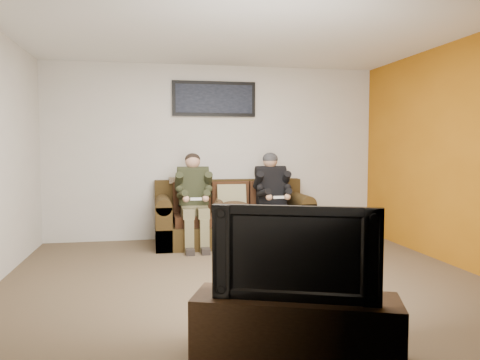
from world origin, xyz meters
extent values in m
plane|color=brown|center=(0.00, 0.00, 0.00)|extent=(5.00, 5.00, 0.00)
plane|color=silver|center=(0.00, 0.00, 2.60)|extent=(5.00, 5.00, 0.00)
plane|color=beige|center=(0.00, 2.25, 1.30)|extent=(5.00, 0.00, 5.00)
plane|color=beige|center=(0.00, -2.25, 1.30)|extent=(5.00, 0.00, 5.00)
plane|color=beige|center=(2.50, 0.00, 1.30)|extent=(0.00, 4.50, 4.50)
plane|color=#AE6511|center=(2.49, 0.00, 1.30)|extent=(0.00, 4.50, 4.50)
cube|color=#372710|center=(0.18, 1.75, 0.15)|extent=(2.19, 0.94, 0.30)
cube|color=#372710|center=(0.18, 2.12, 0.60)|extent=(2.19, 0.20, 0.60)
cube|color=#372710|center=(-0.80, 1.75, 0.30)|extent=(0.22, 0.94, 0.60)
cube|color=#372710|center=(1.17, 1.75, 0.30)|extent=(0.22, 0.94, 0.60)
cylinder|color=#372710|center=(-0.80, 1.75, 0.60)|extent=(0.22, 0.94, 0.22)
cylinder|color=#372710|center=(1.17, 1.75, 0.60)|extent=(0.22, 0.94, 0.22)
cube|color=#3D2212|center=(-0.38, 1.70, 0.37)|extent=(0.54, 0.60, 0.14)
cube|color=#3D2212|center=(-0.38, 1.98, 0.66)|extent=(0.54, 0.14, 0.44)
cube|color=#3D2212|center=(0.18, 1.70, 0.37)|extent=(0.54, 0.60, 0.14)
cube|color=#3D2212|center=(0.18, 1.98, 0.66)|extent=(0.54, 0.14, 0.44)
cube|color=#3D2212|center=(0.75, 1.70, 0.37)|extent=(0.54, 0.60, 0.14)
cube|color=#3D2212|center=(0.75, 1.98, 0.66)|extent=(0.54, 0.14, 0.44)
cube|color=#999064|center=(0.18, 1.87, 0.64)|extent=(0.42, 0.20, 0.41)
cube|color=gray|center=(-0.48, 2.10, 0.90)|extent=(0.45, 0.22, 0.08)
cube|color=olive|center=(-0.38, 1.67, 0.51)|extent=(0.36, 0.30, 0.14)
cube|color=#282B1A|center=(-0.38, 1.77, 0.81)|extent=(0.40, 0.30, 0.53)
cylinder|color=#282B1A|center=(-0.38, 1.79, 1.02)|extent=(0.44, 0.18, 0.18)
sphere|color=tan|center=(-0.38, 1.81, 1.18)|extent=(0.21, 0.21, 0.21)
cube|color=olive|center=(-0.48, 1.47, 0.50)|extent=(0.15, 0.42, 0.13)
cube|color=olive|center=(-0.28, 1.47, 0.50)|extent=(0.15, 0.42, 0.13)
cube|color=olive|center=(-0.48, 1.27, 0.22)|extent=(0.12, 0.13, 0.44)
cube|color=olive|center=(-0.28, 1.27, 0.22)|extent=(0.12, 0.13, 0.44)
cube|color=black|center=(-0.48, 1.19, 0.04)|extent=(0.11, 0.26, 0.08)
cube|color=black|center=(-0.28, 1.19, 0.04)|extent=(0.11, 0.26, 0.08)
cylinder|color=#282B1A|center=(-0.58, 1.70, 0.91)|extent=(0.11, 0.30, 0.28)
cylinder|color=#282B1A|center=(-0.18, 1.70, 0.91)|extent=(0.11, 0.30, 0.28)
cylinder|color=#282B1A|center=(-0.55, 1.48, 0.75)|extent=(0.14, 0.32, 0.15)
cylinder|color=#282B1A|center=(-0.21, 1.48, 0.75)|extent=(0.14, 0.32, 0.15)
sphere|color=tan|center=(-0.51, 1.36, 0.70)|extent=(0.09, 0.09, 0.09)
sphere|color=tan|center=(-0.25, 1.36, 0.70)|extent=(0.09, 0.09, 0.09)
cube|color=white|center=(-0.38, 1.34, 0.70)|extent=(0.15, 0.04, 0.03)
ellipsoid|color=black|center=(-0.38, 1.83, 1.21)|extent=(0.22, 0.22, 0.17)
cube|color=black|center=(0.75, 1.67, 0.51)|extent=(0.36, 0.30, 0.14)
cube|color=black|center=(0.75, 1.77, 0.81)|extent=(0.40, 0.30, 0.53)
cylinder|color=black|center=(0.75, 1.79, 1.02)|extent=(0.44, 0.18, 0.18)
sphere|color=tan|center=(0.75, 1.81, 1.18)|extent=(0.21, 0.21, 0.21)
cube|color=black|center=(0.65, 1.47, 0.50)|extent=(0.15, 0.42, 0.13)
cube|color=black|center=(0.85, 1.47, 0.50)|extent=(0.15, 0.42, 0.13)
cube|color=black|center=(0.65, 1.27, 0.22)|extent=(0.12, 0.13, 0.44)
cube|color=black|center=(0.85, 1.27, 0.22)|extent=(0.12, 0.13, 0.44)
cube|color=black|center=(0.65, 1.19, 0.04)|extent=(0.11, 0.26, 0.08)
cube|color=black|center=(0.85, 1.19, 0.04)|extent=(0.11, 0.26, 0.08)
cylinder|color=black|center=(0.55, 1.70, 0.91)|extent=(0.11, 0.30, 0.28)
cylinder|color=black|center=(0.95, 1.70, 0.91)|extent=(0.11, 0.30, 0.28)
cylinder|color=black|center=(0.58, 1.48, 0.75)|extent=(0.14, 0.32, 0.15)
cylinder|color=black|center=(0.92, 1.48, 0.75)|extent=(0.14, 0.32, 0.15)
sphere|color=tan|center=(0.62, 1.36, 0.70)|extent=(0.09, 0.09, 0.09)
sphere|color=tan|center=(0.88, 1.36, 0.70)|extent=(0.09, 0.09, 0.09)
cube|color=white|center=(0.75, 1.34, 0.70)|extent=(0.15, 0.04, 0.03)
ellipsoid|color=black|center=(0.75, 1.81, 1.21)|extent=(0.22, 0.22, 0.19)
ellipsoid|color=#4F371F|center=(0.18, 1.63, 0.53)|extent=(0.47, 0.26, 0.19)
sphere|color=#4F371F|center=(-0.04, 1.60, 0.59)|extent=(0.14, 0.14, 0.14)
cone|color=#4F371F|center=(-0.06, 1.57, 0.66)|extent=(0.04, 0.04, 0.04)
cone|color=#4F371F|center=(-0.06, 1.64, 0.66)|extent=(0.04, 0.04, 0.04)
cylinder|color=#4F371F|center=(0.42, 1.68, 0.50)|extent=(0.26, 0.13, 0.08)
cube|color=black|center=(-0.02, 2.22, 2.10)|extent=(1.25, 0.04, 0.52)
cube|color=black|center=(-0.02, 2.19, 2.10)|extent=(1.15, 0.01, 0.42)
cube|color=#311F10|center=(-0.05, -1.95, 0.21)|extent=(1.39, 0.86, 0.42)
imported|color=black|center=(-0.05, -1.95, 0.72)|extent=(1.03, 0.50, 0.60)
camera|label=1|loc=(-0.95, -4.78, 1.38)|focal=35.00mm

